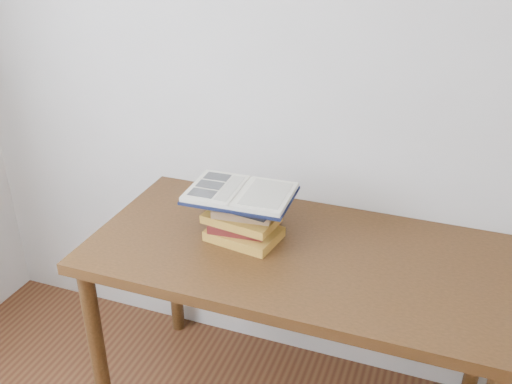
% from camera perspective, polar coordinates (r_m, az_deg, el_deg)
% --- Properties ---
extents(desk, '(1.47, 0.74, 0.79)m').
position_cam_1_polar(desk, '(2.06, 4.07, -8.01)').
color(desk, '#4E2C13').
rests_on(desk, ground).
extents(book_stack, '(0.28, 0.22, 0.15)m').
position_cam_1_polar(book_stack, '(2.04, -1.24, -2.79)').
color(book_stack, '#B56F29').
rests_on(book_stack, desk).
extents(open_book, '(0.38, 0.27, 0.03)m').
position_cam_1_polar(open_book, '(2.01, -1.55, -0.12)').
color(open_book, black).
rests_on(open_book, book_stack).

